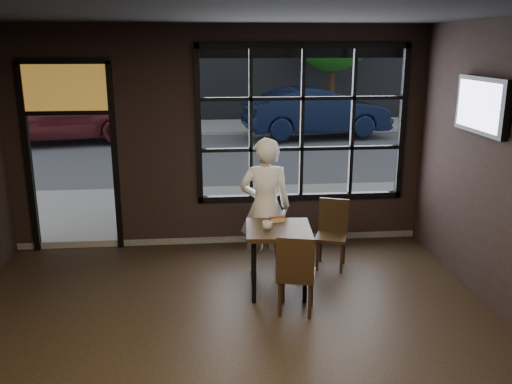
{
  "coord_description": "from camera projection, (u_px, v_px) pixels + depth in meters",
  "views": [
    {
      "loc": [
        -0.22,
        -4.24,
        2.94
      ],
      "look_at": [
        0.4,
        2.2,
        1.15
      ],
      "focal_mm": 38.0,
      "sensor_mm": 36.0,
      "label": 1
    }
  ],
  "objects": [
    {
      "name": "chair_near",
      "position": [
        296.0,
        272.0,
        6.03
      ],
      "size": [
        0.5,
        0.5,
        0.94
      ],
      "primitive_type": "cube",
      "rotation": [
        0.0,
        0.0,
        2.88
      ],
      "color": "black",
      "rests_on": "floor"
    },
    {
      "name": "chair_window",
      "position": [
        331.0,
        235.0,
        7.23
      ],
      "size": [
        0.51,
        0.51,
        0.92
      ],
      "primitive_type": "cube",
      "rotation": [
        0.0,
        0.0,
        -0.35
      ],
      "color": "black",
      "rests_on": "floor"
    },
    {
      "name": "tree_left",
      "position": [
        102.0,
        40.0,
        17.73
      ],
      "size": [
        2.53,
        2.53,
        4.31
      ],
      "color": "#332114",
      "rests_on": "street_asphalt"
    },
    {
      "name": "ceiling",
      "position": [
        231.0,
        5.0,
        4.02
      ],
      "size": [
        6.0,
        7.0,
        0.02
      ],
      "primitive_type": "cube",
      "color": "black",
      "rests_on": "ground"
    },
    {
      "name": "window_frame",
      "position": [
        302.0,
        124.0,
        7.86
      ],
      "size": [
        3.06,
        0.12,
        2.28
      ],
      "primitive_type": "cube",
      "color": "black",
      "rests_on": "ground"
    },
    {
      "name": "maroon_car",
      "position": [
        58.0,
        113.0,
        16.08
      ],
      "size": [
        5.09,
        2.83,
        1.64
      ],
      "primitive_type": "imported",
      "rotation": [
        0.0,
        0.0,
        1.76
      ],
      "color": "maroon",
      "rests_on": "street_asphalt"
    },
    {
      "name": "man",
      "position": [
        265.0,
        207.0,
        6.93
      ],
      "size": [
        0.67,
        0.45,
        1.81
      ],
      "primitive_type": "imported",
      "rotation": [
        0.0,
        0.0,
        3.11
      ],
      "color": "silver",
      "rests_on": "floor"
    },
    {
      "name": "tree_right",
      "position": [
        333.0,
        33.0,
        19.17
      ],
      "size": [
        2.73,
        2.73,
        4.65
      ],
      "color": "#332114",
      "rests_on": "street_asphalt"
    },
    {
      "name": "street_asphalt",
      "position": [
        208.0,
        102.0,
        27.91
      ],
      "size": [
        60.0,
        41.0,
        0.04
      ],
      "primitive_type": "cube",
      "color": "#545456",
      "rests_on": "ground"
    },
    {
      "name": "cafe_table",
      "position": [
        278.0,
        260.0,
        6.52
      ],
      "size": [
        0.82,
        0.82,
        0.83
      ],
      "primitive_type": "cube",
      "rotation": [
        0.0,
        0.0,
        -0.08
      ],
      "color": "black",
      "rests_on": "floor"
    },
    {
      "name": "hotdog",
      "position": [
        277.0,
        219.0,
        6.63
      ],
      "size": [
        0.21,
        0.12,
        0.06
      ],
      "primitive_type": null,
      "rotation": [
        0.0,
        0.0,
        0.2
      ],
      "color": "tan",
      "rests_on": "cafe_table"
    },
    {
      "name": "navy_car",
      "position": [
        317.0,
        112.0,
        17.01
      ],
      "size": [
        4.72,
        2.21,
        1.5
      ],
      "primitive_type": "imported",
      "rotation": [
        0.0,
        0.0,
        1.71
      ],
      "color": "black",
      "rests_on": "street_asphalt"
    },
    {
      "name": "cup",
      "position": [
        267.0,
        225.0,
        6.35
      ],
      "size": [
        0.13,
        0.13,
        0.1
      ],
      "primitive_type": "imported",
      "rotation": [
        0.0,
        0.0,
        -0.03
      ],
      "color": "silver",
      "rests_on": "cafe_table"
    },
    {
      "name": "floor",
      "position": [
        235.0,
        382.0,
        4.88
      ],
      "size": [
        6.0,
        7.0,
        0.02
      ],
      "primitive_type": "cube",
      "color": "black",
      "rests_on": "ground"
    },
    {
      "name": "stained_transom",
      "position": [
        65.0,
        87.0,
        7.41
      ],
      "size": [
        1.2,
        0.06,
        0.7
      ],
      "primitive_type": "cube",
      "color": "orange",
      "rests_on": "ground"
    },
    {
      "name": "tv",
      "position": [
        482.0,
        105.0,
        6.15
      ],
      "size": [
        0.12,
        1.1,
        0.64
      ],
      "primitive_type": "cube",
      "color": "black",
      "rests_on": "wall_right"
    }
  ]
}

